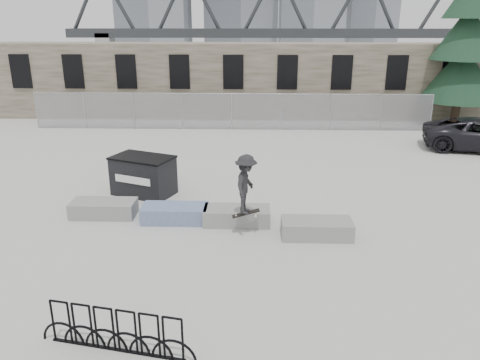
{
  "coord_description": "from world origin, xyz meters",
  "views": [
    {
      "loc": [
        1.33,
        -13.25,
        5.89
      ],
      "look_at": [
        0.89,
        0.04,
        1.3
      ],
      "focal_mm": 35.0,
      "sensor_mm": 36.0,
      "label": 1
    }
  ],
  "objects_px": {
    "planter_far_left": "(104,208)",
    "skateboarder": "(246,184)",
    "bike_rack": "(116,331)",
    "planter_center_left": "(175,213)",
    "dumpster": "(143,175)",
    "planter_offset": "(317,228)",
    "spruce_tree": "(466,39)",
    "planter_center_right": "(237,215)"
  },
  "relations": [
    {
      "from": "planter_center_right",
      "to": "planter_far_left",
      "type": "bearing_deg",
      "value": 174.25
    },
    {
      "from": "planter_center_left",
      "to": "planter_center_right",
      "type": "relative_size",
      "value": 1.0
    },
    {
      "from": "dumpster",
      "to": "spruce_tree",
      "type": "relative_size",
      "value": 0.21
    },
    {
      "from": "dumpster",
      "to": "spruce_tree",
      "type": "bearing_deg",
      "value": 60.02
    },
    {
      "from": "dumpster",
      "to": "bike_rack",
      "type": "height_order",
      "value": "dumpster"
    },
    {
      "from": "planter_far_left",
      "to": "dumpster",
      "type": "height_order",
      "value": "dumpster"
    },
    {
      "from": "planter_center_left",
      "to": "spruce_tree",
      "type": "distance_m",
      "value": 20.71
    },
    {
      "from": "dumpster",
      "to": "planter_offset",
      "type": "bearing_deg",
      "value": -7.58
    },
    {
      "from": "skateboarder",
      "to": "planter_far_left",
      "type": "bearing_deg",
      "value": 88.63
    },
    {
      "from": "planter_center_left",
      "to": "planter_offset",
      "type": "distance_m",
      "value": 4.31
    },
    {
      "from": "planter_far_left",
      "to": "planter_offset",
      "type": "height_order",
      "value": "same"
    },
    {
      "from": "planter_far_left",
      "to": "planter_center_right",
      "type": "distance_m",
      "value": 4.23
    },
    {
      "from": "planter_offset",
      "to": "bike_rack",
      "type": "relative_size",
      "value": 0.65
    },
    {
      "from": "planter_center_right",
      "to": "planter_offset",
      "type": "xyz_separation_m",
      "value": [
        2.3,
        -0.84,
        0.0
      ]
    },
    {
      "from": "dumpster",
      "to": "spruce_tree",
      "type": "xyz_separation_m",
      "value": [
        15.62,
        12.12,
        4.15
      ]
    },
    {
      "from": "planter_center_left",
      "to": "planter_center_right",
      "type": "distance_m",
      "value": 1.91
    },
    {
      "from": "planter_center_left",
      "to": "planter_center_right",
      "type": "height_order",
      "value": "same"
    },
    {
      "from": "planter_center_left",
      "to": "bike_rack",
      "type": "distance_m",
      "value": 5.97
    },
    {
      "from": "bike_rack",
      "to": "skateboarder",
      "type": "xyz_separation_m",
      "value": [
        2.3,
        5.12,
        1.08
      ]
    },
    {
      "from": "planter_center_right",
      "to": "planter_offset",
      "type": "bearing_deg",
      "value": -19.95
    },
    {
      "from": "planter_center_left",
      "to": "dumpster",
      "type": "relative_size",
      "value": 0.83
    },
    {
      "from": "planter_center_right",
      "to": "skateboarder",
      "type": "relative_size",
      "value": 1.09
    },
    {
      "from": "skateboarder",
      "to": "planter_center_right",
      "type": "bearing_deg",
      "value": 34.25
    },
    {
      "from": "planter_center_right",
      "to": "skateboarder",
      "type": "distance_m",
      "value": 1.48
    },
    {
      "from": "planter_far_left",
      "to": "planter_offset",
      "type": "xyz_separation_m",
      "value": [
        6.52,
        -1.26,
        0.0
      ]
    },
    {
      "from": "planter_offset",
      "to": "dumpster",
      "type": "bearing_deg",
      "value": 150.22
    },
    {
      "from": "planter_center_left",
      "to": "bike_rack",
      "type": "relative_size",
      "value": 0.65
    },
    {
      "from": "planter_far_left",
      "to": "skateboarder",
      "type": "height_order",
      "value": "skateboarder"
    },
    {
      "from": "planter_offset",
      "to": "skateboarder",
      "type": "height_order",
      "value": "skateboarder"
    },
    {
      "from": "planter_center_left",
      "to": "dumpster",
      "type": "xyz_separation_m",
      "value": [
        -1.48,
        2.31,
        0.42
      ]
    },
    {
      "from": "planter_offset",
      "to": "skateboarder",
      "type": "xyz_separation_m",
      "value": [
        -2.02,
        0.11,
        1.25
      ]
    },
    {
      "from": "bike_rack",
      "to": "spruce_tree",
      "type": "bearing_deg",
      "value": 55.06
    },
    {
      "from": "planter_center_left",
      "to": "bike_rack",
      "type": "height_order",
      "value": "bike_rack"
    },
    {
      "from": "planter_far_left",
      "to": "dumpster",
      "type": "xyz_separation_m",
      "value": [
        0.83,
        1.99,
        0.42
      ]
    },
    {
      "from": "planter_offset",
      "to": "bike_rack",
      "type": "xyz_separation_m",
      "value": [
        -4.32,
        -5.01,
        0.17
      ]
    },
    {
      "from": "planter_far_left",
      "to": "planter_offset",
      "type": "bearing_deg",
      "value": -10.95
    },
    {
      "from": "planter_far_left",
      "to": "bike_rack",
      "type": "height_order",
      "value": "bike_rack"
    },
    {
      "from": "dumpster",
      "to": "skateboarder",
      "type": "relative_size",
      "value": 1.31
    },
    {
      "from": "planter_center_left",
      "to": "skateboarder",
      "type": "distance_m",
      "value": 2.66
    },
    {
      "from": "planter_center_right",
      "to": "dumpster",
      "type": "bearing_deg",
      "value": 144.45
    },
    {
      "from": "dumpster",
      "to": "planter_far_left",
      "type": "bearing_deg",
      "value": -90.37
    },
    {
      "from": "planter_far_left",
      "to": "skateboarder",
      "type": "bearing_deg",
      "value": -14.4
    }
  ]
}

